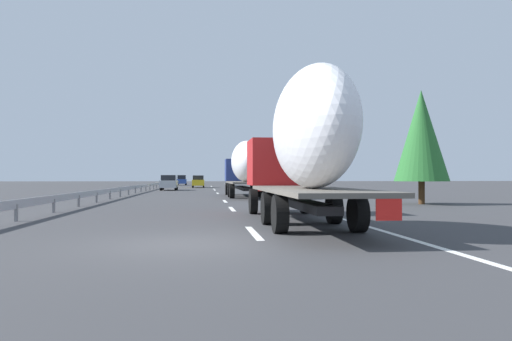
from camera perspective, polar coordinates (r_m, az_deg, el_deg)
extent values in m
plane|color=#38383A|center=(50.79, -6.94, -2.55)|extent=(260.00, 260.00, 0.00)
cube|color=white|center=(12.93, -0.27, -7.60)|extent=(3.20, 0.20, 0.01)
cube|color=white|center=(22.56, -2.94, -4.70)|extent=(3.20, 0.20, 0.01)
cube|color=white|center=(29.88, -3.81, -3.75)|extent=(3.20, 0.20, 0.01)
cube|color=white|center=(44.93, -4.70, -2.77)|extent=(3.20, 0.20, 0.01)
cube|color=white|center=(55.91, -5.05, -2.39)|extent=(3.20, 0.20, 0.01)
cube|color=white|center=(60.82, -5.17, -2.26)|extent=(3.20, 0.20, 0.01)
cube|color=white|center=(76.69, -5.44, -1.96)|extent=(3.20, 0.20, 0.01)
cube|color=white|center=(81.34, -5.50, -1.90)|extent=(3.20, 0.20, 0.01)
cube|color=white|center=(56.02, -1.26, -2.39)|extent=(110.00, 0.20, 0.01)
cube|color=navy|center=(40.82, -1.99, 0.04)|extent=(2.40, 2.50, 1.90)
cube|color=black|center=(41.93, -2.11, 0.70)|extent=(0.08, 2.12, 0.80)
cube|color=#262628|center=(38.00, -1.66, -2.12)|extent=(10.43, 0.70, 0.24)
cube|color=#59544C|center=(35.17, -1.27, -1.46)|extent=(8.94, 2.50, 0.12)
ellipsoid|color=white|center=(34.70, -1.20, 1.13)|extent=(6.37, 2.20, 3.03)
cube|color=red|center=(30.83, 0.75, -2.00)|extent=(0.04, 0.56, 0.56)
cylinder|color=black|center=(40.76, -3.54, -2.25)|extent=(1.04, 0.30, 1.04)
cylinder|color=black|center=(40.93, -0.46, -2.24)|extent=(1.04, 0.30, 1.04)
cylinder|color=black|center=(36.30, -3.18, -2.42)|extent=(1.04, 0.35, 1.04)
cylinder|color=black|center=(36.49, 0.28, -2.41)|extent=(1.04, 0.35, 1.04)
cylinder|color=black|center=(33.90, -2.94, -2.53)|extent=(1.04, 0.35, 1.04)
cylinder|color=black|center=(34.11, 0.75, -2.52)|extent=(1.04, 0.35, 1.04)
cube|color=#B21919|center=(19.70, 2.84, 0.98)|extent=(2.40, 2.50, 1.90)
cube|color=black|center=(20.81, 2.35, 2.26)|extent=(0.08, 2.12, 0.80)
cube|color=#262628|center=(16.95, 4.38, -3.73)|extent=(10.34, 0.70, 0.24)
cube|color=#59544C|center=(14.18, 6.52, -2.40)|extent=(8.84, 2.50, 0.12)
ellipsoid|color=white|center=(13.80, 6.95, 5.18)|extent=(5.96, 2.20, 3.55)
cube|color=red|center=(10.21, 15.88, -4.33)|extent=(0.04, 0.56, 0.56)
cylinder|color=black|center=(19.57, -0.34, -3.78)|extent=(1.04, 0.30, 1.04)
cylinder|color=black|center=(19.93, 5.97, -3.73)|extent=(1.04, 0.30, 1.04)
cylinder|color=black|center=(15.19, 1.44, -4.64)|extent=(1.04, 0.35, 1.04)
cylinder|color=black|center=(15.65, 9.47, -4.52)|extent=(1.04, 0.35, 1.04)
cylinder|color=black|center=(12.83, 2.92, -5.34)|extent=(1.04, 0.35, 1.04)
cylinder|color=black|center=(13.36, 12.31, -5.14)|extent=(1.04, 0.35, 1.04)
cube|color=#ADB2B7|center=(55.93, -10.55, -1.62)|extent=(4.60, 1.87, 0.84)
cube|color=black|center=(55.58, -10.57, -0.88)|extent=(2.53, 1.65, 0.62)
cylinder|color=black|center=(57.42, -11.28, -2.02)|extent=(0.64, 0.22, 0.64)
cylinder|color=black|center=(57.31, -9.61, -2.03)|extent=(0.64, 0.22, 0.64)
cylinder|color=black|center=(54.58, -11.53, -2.08)|extent=(0.64, 0.22, 0.64)
cylinder|color=black|center=(54.46, -9.78, -2.09)|extent=(0.64, 0.22, 0.64)
cube|color=#28479E|center=(90.92, -9.02, -1.31)|extent=(4.59, 1.73, 0.84)
cube|color=black|center=(90.58, -9.03, -0.81)|extent=(2.53, 1.52, 0.77)
cylinder|color=black|center=(92.39, -9.45, -1.57)|extent=(0.64, 0.22, 0.64)
cylinder|color=black|center=(92.32, -8.50, -1.57)|extent=(0.64, 0.22, 0.64)
cylinder|color=black|center=(89.54, -9.55, -1.59)|extent=(0.64, 0.22, 0.64)
cylinder|color=black|center=(89.47, -8.57, -1.59)|extent=(0.64, 0.22, 0.64)
cube|color=gold|center=(69.67, -7.05, -1.47)|extent=(4.53, 1.76, 0.84)
cube|color=black|center=(69.32, -7.05, -0.87)|extent=(2.49, 1.55, 0.63)
cylinder|color=black|center=(71.09, -7.67, -1.80)|extent=(0.64, 0.22, 0.64)
cylinder|color=black|center=(71.07, -6.41, -1.80)|extent=(0.64, 0.22, 0.64)
cylinder|color=black|center=(68.28, -7.72, -1.84)|extent=(0.64, 0.22, 0.64)
cylinder|color=black|center=(68.26, -6.41, -1.84)|extent=(0.64, 0.22, 0.64)
cylinder|color=gray|center=(58.46, -0.30, -1.01)|extent=(0.10, 0.10, 2.68)
cube|color=#2D569E|center=(58.48, -0.30, 0.65)|extent=(0.06, 0.90, 0.70)
cylinder|color=#472D19|center=(64.63, 2.32, -1.43)|extent=(0.37, 0.37, 1.71)
cone|color=#194C1E|center=(64.66, 2.32, 1.22)|extent=(2.85, 2.85, 4.26)
cylinder|color=#472D19|center=(87.00, 0.20, -1.31)|extent=(0.33, 0.33, 1.60)
cone|color=#286B2D|center=(87.03, 0.20, 0.86)|extent=(3.41, 3.41, 5.00)
cylinder|color=#472D19|center=(73.73, 1.28, -1.50)|extent=(0.36, 0.36, 1.33)
cone|color=#194C1E|center=(73.74, 1.28, 0.62)|extent=(3.09, 3.09, 4.11)
cylinder|color=#472D19|center=(28.17, 19.53, -2.57)|extent=(0.35, 0.35, 1.30)
cone|color=#286B2D|center=(28.26, 19.50, 4.05)|extent=(3.05, 3.05, 5.22)
cylinder|color=#472D19|center=(49.29, 7.06, -1.71)|extent=(0.29, 0.29, 1.52)
cone|color=#1E5B23|center=(49.33, 7.05, 1.71)|extent=(3.83, 3.83, 4.38)
cube|color=#9EA0A5|center=(54.16, -13.28, -1.79)|extent=(94.00, 0.06, 0.32)
cube|color=slate|center=(18.20, -27.19, -4.61)|extent=(0.10, 0.10, 0.60)
cube|color=slate|center=(22.06, -23.42, -3.95)|extent=(0.10, 0.10, 0.60)
cube|color=slate|center=(25.99, -20.79, -3.49)|extent=(0.10, 0.10, 0.60)
cube|color=slate|center=(29.97, -18.85, -3.14)|extent=(0.10, 0.10, 0.60)
cube|color=slate|center=(33.97, -17.37, -2.86)|extent=(0.10, 0.10, 0.60)
cube|color=slate|center=(37.98, -16.21, -2.65)|extent=(0.10, 0.10, 0.60)
cube|color=slate|center=(42.02, -15.26, -2.48)|extent=(0.10, 0.10, 0.60)
cube|color=slate|center=(46.06, -14.48, -2.33)|extent=(0.10, 0.10, 0.60)
cube|color=slate|center=(50.11, -13.83, -2.21)|extent=(0.10, 0.10, 0.60)
cube|color=slate|center=(54.16, -13.28, -2.11)|extent=(0.10, 0.10, 0.60)
cube|color=slate|center=(58.22, -12.80, -2.02)|extent=(0.10, 0.10, 0.60)
cube|color=slate|center=(62.28, -12.39, -1.94)|extent=(0.10, 0.10, 0.60)
cube|color=slate|center=(66.35, -12.02, -1.87)|extent=(0.10, 0.10, 0.60)
cube|color=slate|center=(70.42, -11.70, -1.81)|extent=(0.10, 0.10, 0.60)
cube|color=slate|center=(74.49, -11.41, -1.76)|extent=(0.10, 0.10, 0.60)
cube|color=slate|center=(78.56, -11.16, -1.71)|extent=(0.10, 0.10, 0.60)
cube|color=slate|center=(82.63, -10.93, -1.67)|extent=(0.10, 0.10, 0.60)
cube|color=slate|center=(86.71, -10.72, -1.63)|extent=(0.10, 0.10, 0.60)
cube|color=slate|center=(90.78, -10.52, -1.59)|extent=(0.10, 0.10, 0.60)
cube|color=slate|center=(94.86, -10.35, -1.56)|extent=(0.10, 0.10, 0.60)
cube|color=slate|center=(98.94, -10.19, -1.53)|extent=(0.10, 0.10, 0.60)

